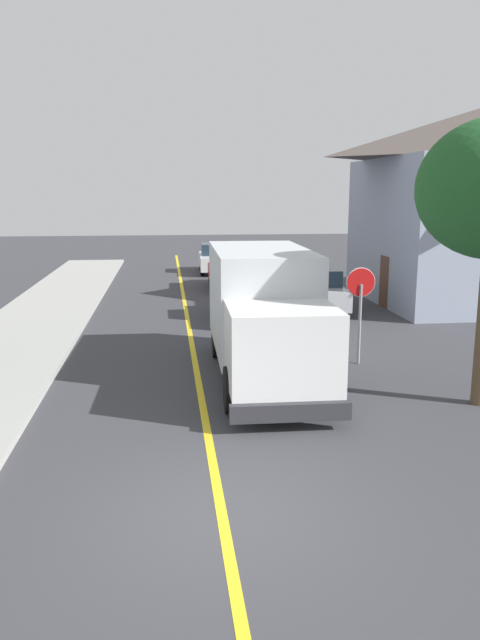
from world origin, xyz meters
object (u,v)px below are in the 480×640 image
Objects in this scene: box_truck at (264,308)px; parked_car_near at (246,297)px; house_across_street at (479,203)px; stop_sign at (360,297)px; parked_van_across at (317,290)px; parked_car_mid at (229,272)px; parked_car_far at (215,259)px.

box_truck reaches higher than parked_car_near.
parked_car_near is 11.04m from house_across_street.
stop_sign is 12.25m from house_across_street.
stop_sign is (2.77, 0.84, 0.09)m from box_truck.
stop_sign is (-0.74, -7.80, 1.06)m from parked_van_across.
parked_car_mid is at bearing 87.70° from box_truck.
stop_sign reaches higher than parked_van_across.
parked_car_near is 7.45m from parked_car_mid.
parked_van_across is at bearing -170.13° from house_across_street.
parked_van_across is 8.04m from house_across_street.
parked_car_near is 1.67× the size of stop_sign.
parked_car_mid is 0.46× the size of house_across_street.
parked_van_across is at bearing 23.61° from parked_car_near.
box_truck is at bearing -92.30° from parked_car_mid.
parked_car_near is 1.00× the size of parked_car_mid.
stop_sign is 0.28× the size of house_across_street.
parked_car_near and parked_car_mid have the same top height.
house_across_street reaches higher than parked_car_far.
house_across_street reaches higher than parked_car_mid.
box_truck is 7.41m from parked_car_near.
parked_car_mid is at bearing 98.86° from stop_sign.
parked_car_mid is at bearing 115.40° from parked_van_across.
parked_van_across is at bearing 84.56° from stop_sign.
house_across_street is at bearing -46.82° from parked_car_far.
box_truck reaches higher than parked_car_far.
parked_car_far is at bearing 90.39° from parked_car_near.
box_truck is 20.87m from parked_car_far.
stop_sign is at bearing 16.88° from box_truck.
parked_car_near is at bearing -165.88° from house_across_street.
parked_car_mid is (0.09, 7.45, 0.00)m from parked_car_near.
box_truck reaches higher than parked_car_mid.
box_truck is 9.38m from parked_van_across.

